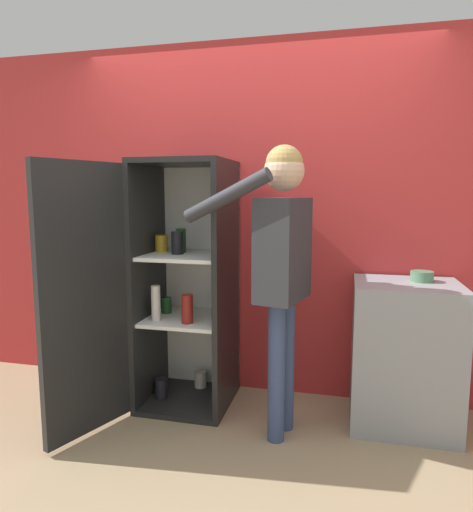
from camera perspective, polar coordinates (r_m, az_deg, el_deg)
ground_plane at (r=2.82m, az=-2.38°, el=-23.74°), size 12.00×12.00×0.00m
wall_back at (r=3.36m, az=2.14°, el=4.39°), size 7.00×0.06×2.55m
refrigerator at (r=3.14m, az=-8.39°, el=-3.94°), size 0.87×1.18×1.70m
person at (r=2.69m, az=5.66°, el=0.61°), size 0.73×0.52×1.75m
counter at (r=3.15m, az=20.23°, el=-11.47°), size 0.64×0.56×0.92m
bowl at (r=3.11m, az=22.16°, el=-2.37°), size 0.14×0.14×0.07m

